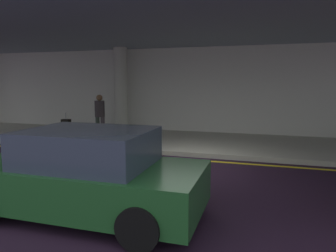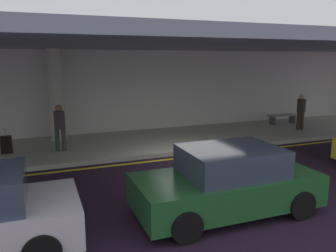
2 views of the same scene
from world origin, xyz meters
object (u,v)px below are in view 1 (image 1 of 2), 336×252
at_px(person_waiting_for_ride, 100,113).
at_px(suitcase_upright_primary, 66,127).
at_px(support_column_left_mid, 121,90).
at_px(car_dark_green, 86,174).

xyz_separation_m(person_waiting_for_ride, suitcase_upright_primary, (-1.80, 0.36, -0.65)).
height_order(support_column_left_mid, car_dark_green, support_column_left_mid).
relative_size(support_column_left_mid, suitcase_upright_primary, 4.06).
xyz_separation_m(support_column_left_mid, car_dark_green, (3.12, -8.07, -1.26)).
distance_m(person_waiting_for_ride, suitcase_upright_primary, 1.95).
bearing_deg(person_waiting_for_ride, suitcase_upright_primary, -132.66).
xyz_separation_m(car_dark_green, person_waiting_for_ride, (-3.16, 6.21, 0.40)).
relative_size(car_dark_green, person_waiting_for_ride, 2.44).
height_order(car_dark_green, person_waiting_for_ride, person_waiting_for_ride).
bearing_deg(suitcase_upright_primary, support_column_left_mid, 25.89).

